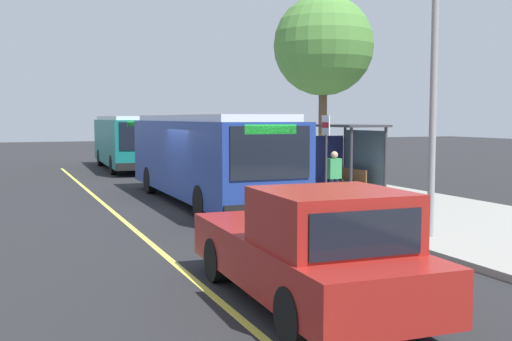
# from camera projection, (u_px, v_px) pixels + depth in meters

# --- Properties ---
(ground_plane) EXTENTS (120.00, 120.00, 0.00)m
(ground_plane) POSITION_uv_depth(u_px,v_px,m) (187.00, 210.00, 19.30)
(ground_plane) COLOR #232326
(sidewalk_curb) EXTENTS (44.00, 6.40, 0.15)m
(sidewalk_curb) POSITION_uv_depth(u_px,v_px,m) (353.00, 198.00, 21.56)
(sidewalk_curb) COLOR gray
(sidewalk_curb) RESTS_ON ground_plane
(lane_stripe_center) EXTENTS (36.00, 0.14, 0.01)m
(lane_stripe_center) POSITION_uv_depth(u_px,v_px,m) (115.00, 214.00, 18.47)
(lane_stripe_center) COLOR #E0D64C
(lane_stripe_center) RESTS_ON ground_plane
(transit_bus_main) EXTENTS (11.22, 2.67, 2.95)m
(transit_bus_main) POSITION_uv_depth(u_px,v_px,m) (205.00, 155.00, 20.70)
(transit_bus_main) COLOR navy
(transit_bus_main) RESTS_ON ground_plane
(transit_bus_second) EXTENTS (10.26, 2.98, 2.95)m
(transit_bus_second) POSITION_uv_depth(u_px,v_px,m) (127.00, 140.00, 34.40)
(transit_bus_second) COLOR #146B66
(transit_bus_second) RESTS_ON ground_plane
(pickup_truck) EXTENTS (5.46, 2.16, 1.85)m
(pickup_truck) POSITION_uv_depth(u_px,v_px,m) (309.00, 251.00, 9.35)
(pickup_truck) COLOR maroon
(pickup_truck) RESTS_ON ground_plane
(bus_shelter) EXTENTS (2.90, 1.60, 2.48)m
(bus_shelter) POSITION_uv_depth(u_px,v_px,m) (349.00, 145.00, 21.46)
(bus_shelter) COLOR #333338
(bus_shelter) RESTS_ON sidewalk_curb
(waiting_bench) EXTENTS (1.60, 0.48, 0.95)m
(waiting_bench) POSITION_uv_depth(u_px,v_px,m) (350.00, 182.00, 21.39)
(waiting_bench) COLOR brown
(waiting_bench) RESTS_ON sidewalk_curb
(route_sign_post) EXTENTS (0.44, 0.08, 2.80)m
(route_sign_post) POSITION_uv_depth(u_px,v_px,m) (326.00, 149.00, 17.93)
(route_sign_post) COLOR #333338
(route_sign_post) RESTS_ON sidewalk_curb
(pedestrian_commuter) EXTENTS (0.24, 0.40, 1.69)m
(pedestrian_commuter) POSITION_uv_depth(u_px,v_px,m) (334.00, 175.00, 18.95)
(pedestrian_commuter) COLOR #282D47
(pedestrian_commuter) RESTS_ON sidewalk_curb
(street_tree_near_shelter) EXTENTS (4.26, 4.26, 7.91)m
(street_tree_near_shelter) POSITION_uv_depth(u_px,v_px,m) (323.00, 46.00, 26.32)
(street_tree_near_shelter) COLOR brown
(street_tree_near_shelter) RESTS_ON sidewalk_curb
(utility_pole) EXTENTS (0.16, 0.16, 6.40)m
(utility_pole) POSITION_uv_depth(u_px,v_px,m) (433.00, 96.00, 13.90)
(utility_pole) COLOR gray
(utility_pole) RESTS_ON sidewalk_curb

